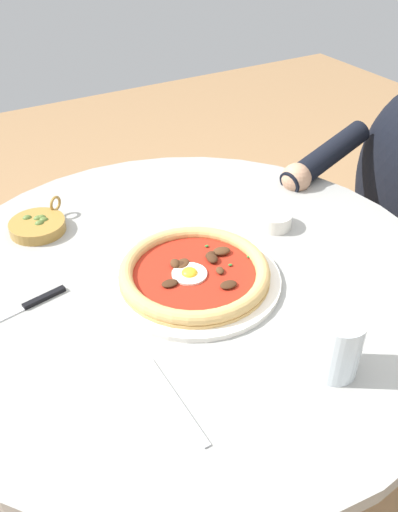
{
  "coord_description": "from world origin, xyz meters",
  "views": [
    {
      "loc": [
        0.37,
        0.68,
        1.36
      ],
      "look_at": [
        -0.04,
        -0.03,
        0.76
      ],
      "focal_mm": 37.58,
      "sensor_mm": 36.0,
      "label": 1
    }
  ],
  "objects_px": {
    "dining_table": "(189,339)",
    "olive_pan": "(38,225)",
    "water_glass": "(337,349)",
    "ramekin_capers": "(274,219)",
    "fork_utensil": "(176,400)",
    "steak_knife": "(26,306)",
    "pizza_on_plate": "(197,273)"
  },
  "relations": [
    {
      "from": "dining_table",
      "to": "olive_pan",
      "type": "distance_m",
      "value": 0.39
    },
    {
      "from": "pizza_on_plate",
      "to": "ramekin_capers",
      "type": "relative_size",
      "value": 4.32
    },
    {
      "from": "steak_knife",
      "to": "water_glass",
      "type": "bearing_deg",
      "value": 134.38
    },
    {
      "from": "ramekin_capers",
      "to": "fork_utensil",
      "type": "distance_m",
      "value": 0.49
    },
    {
      "from": "water_glass",
      "to": "steak_knife",
      "type": "bearing_deg",
      "value": -45.62
    },
    {
      "from": "dining_table",
      "to": "fork_utensil",
      "type": "relative_size",
      "value": 5.6
    },
    {
      "from": "steak_knife",
      "to": "ramekin_capers",
      "type": "relative_size",
      "value": 2.89
    },
    {
      "from": "steak_knife",
      "to": "olive_pan",
      "type": "xyz_separation_m",
      "value": [
        -0.09,
        -0.22,
        0.01
      ]
    },
    {
      "from": "dining_table",
      "to": "steak_knife",
      "type": "xyz_separation_m",
      "value": [
        0.28,
        -0.06,
        0.17
      ]
    },
    {
      "from": "dining_table",
      "to": "steak_knife",
      "type": "height_order",
      "value": "steak_knife"
    },
    {
      "from": "steak_knife",
      "to": "pizza_on_plate",
      "type": "bearing_deg",
      "value": 164.29
    },
    {
      "from": "ramekin_capers",
      "to": "olive_pan",
      "type": "height_order",
      "value": "olive_pan"
    },
    {
      "from": "ramekin_capers",
      "to": "fork_utensil",
      "type": "bearing_deg",
      "value": 37.23
    },
    {
      "from": "steak_knife",
      "to": "olive_pan",
      "type": "bearing_deg",
      "value": -111.42
    },
    {
      "from": "olive_pan",
      "to": "dining_table",
      "type": "bearing_deg",
      "value": 124.86
    },
    {
      "from": "pizza_on_plate",
      "to": "olive_pan",
      "type": "relative_size",
      "value": 2.49
    },
    {
      "from": "ramekin_capers",
      "to": "fork_utensil",
      "type": "xyz_separation_m",
      "value": [
        0.39,
        0.29,
        -0.02
      ]
    },
    {
      "from": "pizza_on_plate",
      "to": "fork_utensil",
      "type": "distance_m",
      "value": 0.27
    },
    {
      "from": "water_glass",
      "to": "ramekin_capers",
      "type": "xyz_separation_m",
      "value": [
        -0.16,
        -0.36,
        -0.03
      ]
    },
    {
      "from": "olive_pan",
      "to": "water_glass",
      "type": "bearing_deg",
      "value": 114.62
    },
    {
      "from": "steak_knife",
      "to": "ramekin_capers",
      "type": "distance_m",
      "value": 0.51
    },
    {
      "from": "pizza_on_plate",
      "to": "ramekin_capers",
      "type": "bearing_deg",
      "value": -161.65
    },
    {
      "from": "olive_pan",
      "to": "fork_utensil",
      "type": "distance_m",
      "value": 0.52
    },
    {
      "from": "water_glass",
      "to": "ramekin_capers",
      "type": "bearing_deg",
      "value": -113.55
    },
    {
      "from": "steak_knife",
      "to": "olive_pan",
      "type": "relative_size",
      "value": 1.67
    },
    {
      "from": "olive_pan",
      "to": "fork_utensil",
      "type": "bearing_deg",
      "value": 94.44
    },
    {
      "from": "dining_table",
      "to": "pizza_on_plate",
      "type": "distance_m",
      "value": 0.19
    },
    {
      "from": "water_glass",
      "to": "fork_utensil",
      "type": "height_order",
      "value": "water_glass"
    },
    {
      "from": "ramekin_capers",
      "to": "olive_pan",
      "type": "relative_size",
      "value": 0.58
    },
    {
      "from": "pizza_on_plate",
      "to": "ramekin_capers",
      "type": "xyz_separation_m",
      "value": [
        -0.23,
        -0.08,
        0.0
      ]
    },
    {
      "from": "dining_table",
      "to": "steak_knife",
      "type": "distance_m",
      "value": 0.33
    },
    {
      "from": "dining_table",
      "to": "water_glass",
      "type": "distance_m",
      "value": 0.38
    }
  ]
}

